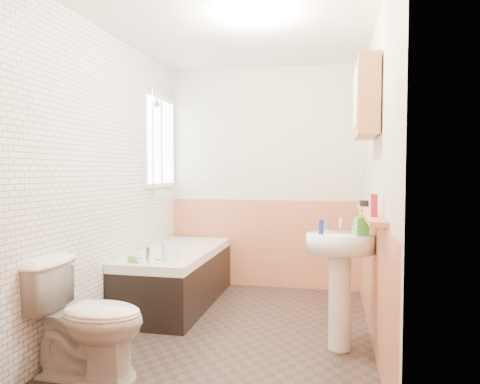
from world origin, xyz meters
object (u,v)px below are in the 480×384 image
(toilet, at_px, (87,319))
(pine_shelf, at_px, (369,213))
(sink, at_px, (340,267))
(medicine_cabinet, at_px, (366,100))
(bathtub, at_px, (177,275))

(toilet, height_order, pine_shelf, pine_shelf)
(pine_shelf, bearing_deg, toilet, -155.86)
(sink, xyz_separation_m, medicine_cabinet, (0.17, 0.08, 1.24))
(bathtub, xyz_separation_m, medicine_cabinet, (1.74, -0.70, 1.57))
(pine_shelf, distance_m, medicine_cabinet, 0.84)
(toilet, xyz_separation_m, sink, (1.60, 0.78, 0.24))
(bathtub, xyz_separation_m, toilet, (-0.03, -1.56, 0.09))
(toilet, distance_m, sink, 1.80)
(bathtub, distance_m, sink, 1.78)
(pine_shelf, relative_size, medicine_cabinet, 2.29)
(sink, bearing_deg, medicine_cabinet, 19.70)
(bathtub, distance_m, medicine_cabinet, 2.45)
(bathtub, bearing_deg, sink, -26.30)
(bathtub, bearing_deg, pine_shelf, -23.04)
(toilet, bearing_deg, sink, -63.86)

